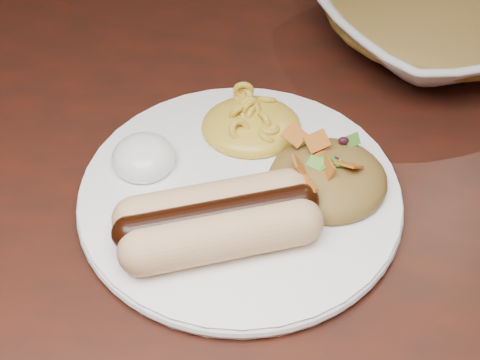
{
  "coord_description": "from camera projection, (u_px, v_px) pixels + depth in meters",
  "views": [
    {
      "loc": [
        0.09,
        -0.46,
        1.15
      ],
      "look_at": [
        0.1,
        -0.1,
        0.77
      ],
      "focal_mm": 50.0,
      "sensor_mm": 36.0,
      "label": 1
    }
  ],
  "objects": [
    {
      "name": "sour_cream",
      "position": [
        143.0,
        151.0,
        0.54
      ],
      "size": [
        0.06,
        0.06,
        0.03
      ],
      "primitive_type": "ellipsoid",
      "rotation": [
        0.0,
        0.0,
        0.14
      ],
      "color": "white",
      "rests_on": "plate"
    },
    {
      "name": "taco_salad",
      "position": [
        329.0,
        171.0,
        0.52
      ],
      "size": [
        0.1,
        0.09,
        0.04
      ],
      "rotation": [
        0.0,
        0.0,
        -0.27
      ],
      "color": "#B54B25",
      "rests_on": "plate"
    },
    {
      "name": "hotdog",
      "position": [
        218.0,
        219.0,
        0.49
      ],
      "size": [
        0.13,
        0.09,
        0.03
      ],
      "rotation": [
        0.0,
        0.0,
        0.23
      ],
      "color": "#EDC875",
      "rests_on": "plate"
    },
    {
      "name": "plate",
      "position": [
        240.0,
        194.0,
        0.54
      ],
      "size": [
        0.32,
        0.32,
        0.01
      ],
      "primitive_type": "cylinder",
      "rotation": [
        0.0,
        0.0,
        -0.28
      ],
      "color": "white",
      "rests_on": "table"
    },
    {
      "name": "table",
      "position": [
        145.0,
        188.0,
        0.68
      ],
      "size": [
        1.6,
        0.9,
        0.75
      ],
      "color": "#3C130B",
      "rests_on": "floor"
    },
    {
      "name": "serving_bowl",
      "position": [
        439.0,
        15.0,
        0.67
      ],
      "size": [
        0.33,
        0.33,
        0.06
      ],
      "primitive_type": "imported",
      "rotation": [
        0.0,
        0.0,
        0.41
      ],
      "color": "silver",
      "rests_on": "table"
    },
    {
      "name": "mac_and_cheese",
      "position": [
        251.0,
        115.0,
        0.57
      ],
      "size": [
        0.1,
        0.1,
        0.03
      ],
      "primitive_type": "ellipsoid",
      "rotation": [
        0.0,
        0.0,
        0.27
      ],
      "color": "gold",
      "rests_on": "plate"
    }
  ]
}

